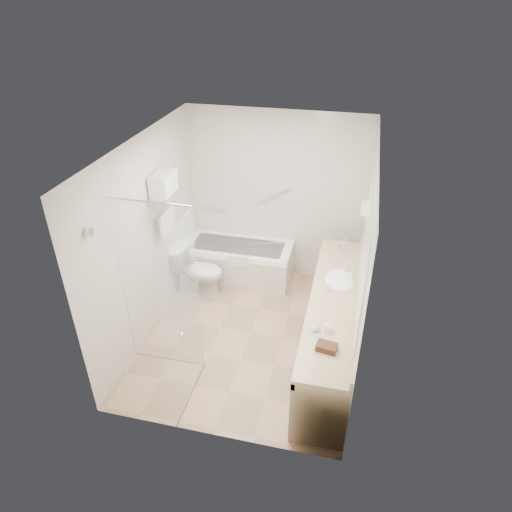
% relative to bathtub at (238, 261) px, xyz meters
% --- Properties ---
extents(floor, '(3.20, 3.20, 0.00)m').
position_rel_bathtub_xyz_m(floor, '(0.50, -1.24, -0.28)').
color(floor, tan).
rests_on(floor, ground).
extents(ceiling, '(2.60, 3.20, 0.10)m').
position_rel_bathtub_xyz_m(ceiling, '(0.50, -1.24, 2.22)').
color(ceiling, white).
rests_on(ceiling, wall_back).
extents(wall_back, '(2.60, 0.10, 2.50)m').
position_rel_bathtub_xyz_m(wall_back, '(0.50, 0.36, 0.97)').
color(wall_back, beige).
rests_on(wall_back, ground).
extents(wall_front, '(2.60, 0.10, 2.50)m').
position_rel_bathtub_xyz_m(wall_front, '(0.50, -2.84, 0.97)').
color(wall_front, beige).
rests_on(wall_front, ground).
extents(wall_left, '(0.10, 3.20, 2.50)m').
position_rel_bathtub_xyz_m(wall_left, '(-0.80, -1.24, 0.97)').
color(wall_left, beige).
rests_on(wall_left, ground).
extents(wall_right, '(0.10, 3.20, 2.50)m').
position_rel_bathtub_xyz_m(wall_right, '(1.80, -1.24, 0.97)').
color(wall_right, beige).
rests_on(wall_right, ground).
extents(bathtub, '(1.60, 0.73, 0.59)m').
position_rel_bathtub_xyz_m(bathtub, '(0.00, 0.00, 0.00)').
color(bathtub, white).
rests_on(bathtub, floor).
extents(grab_bar_short, '(0.40, 0.03, 0.03)m').
position_rel_bathtub_xyz_m(grab_bar_short, '(-0.45, 0.32, 0.67)').
color(grab_bar_short, silver).
rests_on(grab_bar_short, wall_back).
extents(grab_bar_long, '(0.53, 0.03, 0.33)m').
position_rel_bathtub_xyz_m(grab_bar_long, '(0.45, 0.32, 0.97)').
color(grab_bar_long, silver).
rests_on(grab_bar_long, wall_back).
extents(shower_enclosure, '(0.96, 0.91, 2.11)m').
position_rel_bathtub_xyz_m(shower_enclosure, '(-0.13, -2.16, 0.79)').
color(shower_enclosure, silver).
rests_on(shower_enclosure, floor).
extents(towel_shelf, '(0.24, 0.55, 0.81)m').
position_rel_bathtub_xyz_m(towel_shelf, '(-0.67, -0.89, 1.48)').
color(towel_shelf, silver).
rests_on(towel_shelf, wall_left).
extents(vanity_counter, '(0.55, 2.70, 0.95)m').
position_rel_bathtub_xyz_m(vanity_counter, '(1.52, -1.39, 0.36)').
color(vanity_counter, tan).
rests_on(vanity_counter, floor).
extents(sink, '(0.40, 0.52, 0.14)m').
position_rel_bathtub_xyz_m(sink, '(1.55, -0.99, 0.54)').
color(sink, white).
rests_on(sink, vanity_counter).
extents(faucet, '(0.03, 0.03, 0.14)m').
position_rel_bathtub_xyz_m(faucet, '(1.70, -0.99, 0.65)').
color(faucet, silver).
rests_on(faucet, vanity_counter).
extents(mirror, '(0.02, 2.00, 1.20)m').
position_rel_bathtub_xyz_m(mirror, '(1.79, -1.39, 1.27)').
color(mirror, silver).
rests_on(mirror, wall_right).
extents(hairdryer_unit, '(0.08, 0.10, 0.18)m').
position_rel_bathtub_xyz_m(hairdryer_unit, '(1.75, -0.19, 1.17)').
color(hairdryer_unit, white).
rests_on(hairdryer_unit, wall_right).
extents(toilet, '(0.78, 0.47, 0.74)m').
position_rel_bathtub_xyz_m(toilet, '(-0.45, -0.54, 0.09)').
color(toilet, white).
rests_on(toilet, floor).
extents(amenity_basket, '(0.22, 0.16, 0.07)m').
position_rel_bathtub_xyz_m(amenity_basket, '(1.52, -2.26, 0.61)').
color(amenity_basket, '#422517').
rests_on(amenity_basket, vanity_counter).
extents(soap_bottle_a, '(0.07, 0.14, 0.06)m').
position_rel_bathtub_xyz_m(soap_bottle_a, '(1.50, -1.98, 0.61)').
color(soap_bottle_a, white).
rests_on(soap_bottle_a, vanity_counter).
extents(soap_bottle_b, '(0.11, 0.13, 0.09)m').
position_rel_bathtub_xyz_m(soap_bottle_b, '(1.37, -2.00, 0.62)').
color(soap_bottle_b, white).
rests_on(soap_bottle_b, vanity_counter).
extents(water_bottle_left, '(0.06, 0.06, 0.21)m').
position_rel_bathtub_xyz_m(water_bottle_left, '(1.50, -0.52, 0.67)').
color(water_bottle_left, silver).
rests_on(water_bottle_left, vanity_counter).
extents(water_bottle_mid, '(0.06, 0.06, 0.20)m').
position_rel_bathtub_xyz_m(water_bottle_mid, '(1.56, -0.14, 0.66)').
color(water_bottle_mid, silver).
rests_on(water_bottle_mid, vanity_counter).
extents(water_bottle_right, '(0.06, 0.06, 0.21)m').
position_rel_bathtub_xyz_m(water_bottle_right, '(1.52, -0.30, 0.67)').
color(water_bottle_right, silver).
rests_on(water_bottle_right, vanity_counter).
extents(drinking_glass_near, '(0.07, 0.07, 0.08)m').
position_rel_bathtub_xyz_m(drinking_glass_near, '(1.46, -0.71, 0.62)').
color(drinking_glass_near, silver).
rests_on(drinking_glass_near, vanity_counter).
extents(drinking_glass_far, '(0.08, 0.08, 0.10)m').
position_rel_bathtub_xyz_m(drinking_glass_far, '(1.45, -1.25, 0.62)').
color(drinking_glass_far, silver).
rests_on(drinking_glass_far, vanity_counter).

